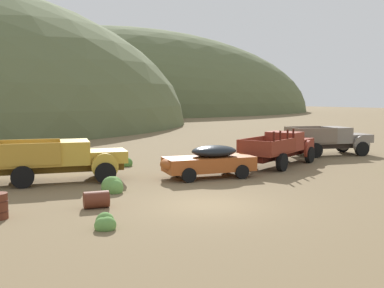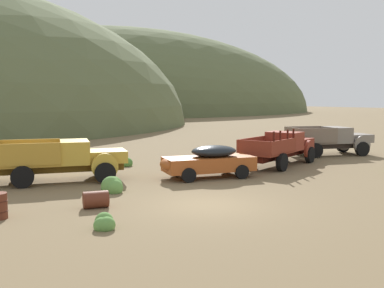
% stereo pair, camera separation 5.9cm
% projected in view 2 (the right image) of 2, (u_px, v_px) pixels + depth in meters
% --- Properties ---
extents(ground_plane, '(300.00, 300.00, 0.00)m').
position_uv_depth(ground_plane, '(207.00, 205.00, 15.92)').
color(ground_plane, brown).
extents(hill_center, '(105.48, 50.06, 40.16)m').
position_uv_depth(hill_center, '(136.00, 114.00, 105.68)').
color(hill_center, '#56603D').
rests_on(hill_center, ground).
extents(truck_faded_yellow, '(6.03, 3.63, 1.91)m').
position_uv_depth(truck_faded_yellow, '(72.00, 159.00, 20.46)').
color(truck_faded_yellow, brown).
rests_on(truck_faded_yellow, ground).
extents(car_oxide_orange, '(4.83, 2.70, 1.57)m').
position_uv_depth(car_oxide_orange, '(206.00, 161.00, 21.30)').
color(car_oxide_orange, '#A34C1E').
rests_on(car_oxide_orange, ground).
extents(truck_rust_red, '(6.56, 3.96, 2.16)m').
position_uv_depth(truck_rust_red, '(284.00, 147.00, 25.63)').
color(truck_rust_red, '#42140D').
rests_on(truck_rust_red, ground).
extents(truck_primer_gray, '(6.00, 3.89, 1.91)m').
position_uv_depth(truck_primer_gray, '(335.00, 140.00, 29.96)').
color(truck_primer_gray, '#3D322D').
rests_on(truck_primer_gray, ground).
extents(oil_drum_tipped, '(0.98, 0.78, 0.59)m').
position_uv_depth(oil_drum_tipped, '(96.00, 200.00, 15.50)').
color(oil_drum_tipped, '#5B2819').
rests_on(oil_drum_tipped, ground).
extents(bush_between_trucks, '(0.65, 0.63, 0.61)m').
position_uv_depth(bush_between_trucks, '(127.00, 163.00, 25.02)').
color(bush_between_trucks, '#4C8438').
rests_on(bush_between_trucks, ground).
extents(bush_back_edge, '(0.68, 0.76, 0.59)m').
position_uv_depth(bush_back_edge, '(104.00, 224.00, 13.04)').
color(bush_back_edge, '#5B8E42').
rests_on(bush_back_edge, ground).
extents(bush_near_barrel, '(0.94, 0.92, 0.86)m').
position_uv_depth(bush_near_barrel, '(113.00, 187.00, 18.08)').
color(bush_near_barrel, '#5B8E42').
rests_on(bush_near_barrel, ground).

